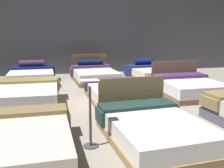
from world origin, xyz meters
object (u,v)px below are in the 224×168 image
object	(u,v)px
bed_3	(25,96)
price_sign	(90,121)
bed_1	(153,128)
bed_0	(17,143)
bed_5	(188,87)
bed_7	(94,74)
bed_4	(116,92)
bed_6	(32,76)
bed_8	(150,72)

from	to	relation	value
bed_3	price_sign	distance (m)	2.86
bed_1	bed_0	bearing A→B (deg)	179.73
bed_3	bed_5	world-z (taller)	bed_5
bed_1	bed_5	size ratio (longest dim) A/B	1.08
bed_7	bed_1	bearing A→B (deg)	-92.00
bed_3	bed_7	size ratio (longest dim) A/B	0.99
bed_5	bed_7	distance (m)	3.55
bed_3	bed_4	world-z (taller)	bed_3
price_sign	bed_4	bearing A→B (deg)	66.87
bed_1	bed_4	bearing A→B (deg)	85.01
bed_5	bed_7	size ratio (longest dim) A/B	0.92
bed_0	bed_4	world-z (taller)	bed_0
bed_0	bed_3	distance (m)	2.73
bed_6	price_sign	xyz separation A→B (m)	(1.09, -5.47, 0.16)
bed_5	price_sign	bearing A→B (deg)	-139.45
bed_1	price_sign	xyz separation A→B (m)	(-1.04, 0.02, 0.20)
bed_4	price_sign	distance (m)	2.96
bed_7	bed_6	bearing A→B (deg)	178.89
bed_3	bed_6	distance (m)	2.84
bed_3	bed_6	world-z (taller)	bed_6
bed_0	bed_8	world-z (taller)	bed_8
bed_4	price_sign	world-z (taller)	price_sign
bed_1	bed_3	bearing A→B (deg)	126.98
price_sign	bed_1	bearing A→B (deg)	-1.06
bed_1	bed_3	world-z (taller)	bed_1
bed_6	bed_7	distance (m)	2.19
bed_3	bed_6	xyz separation A→B (m)	(0.05, 2.84, 0.00)
bed_1	bed_4	world-z (taller)	bed_1
bed_0	bed_5	size ratio (longest dim) A/B	1.06
bed_0	bed_1	distance (m)	2.13
bed_8	price_sign	xyz separation A→B (m)	(-3.30, -5.47, 0.21)
bed_8	bed_4	bearing A→B (deg)	-130.95
bed_5	bed_6	distance (m)	5.19
bed_1	bed_3	size ratio (longest dim) A/B	1.01
bed_1	bed_8	xyz separation A→B (m)	(2.26, 5.49, -0.00)
bed_7	price_sign	xyz separation A→B (m)	(-1.10, -5.48, 0.18)
bed_5	bed_1	bearing A→B (deg)	-128.48
bed_4	bed_6	distance (m)	3.55
bed_0	bed_8	distance (m)	7.09
bed_7	bed_8	distance (m)	2.20
bed_5	bed_8	bearing A→B (deg)	91.38
bed_4	bed_8	xyz separation A→B (m)	(2.14, 2.75, 0.02)
bed_8	bed_0	bearing A→B (deg)	-131.33
bed_6	bed_8	size ratio (longest dim) A/B	0.95
bed_0	bed_8	xyz separation A→B (m)	(4.38, 5.57, -0.01)
bed_5	bed_8	distance (m)	2.77
bed_6	bed_5	bearing A→B (deg)	-31.87
bed_1	bed_7	size ratio (longest dim) A/B	1.00
bed_1	price_sign	distance (m)	1.06
bed_3	bed_5	distance (m)	4.44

